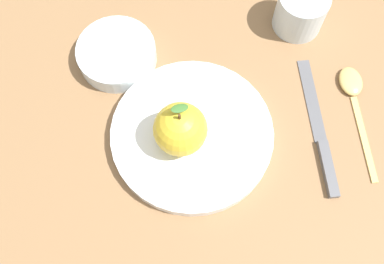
% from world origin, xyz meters
% --- Properties ---
extents(ground_plane, '(2.40, 2.40, 0.00)m').
position_xyz_m(ground_plane, '(0.00, 0.00, 0.00)').
color(ground_plane, olive).
extents(dinner_plate, '(0.23, 0.23, 0.02)m').
position_xyz_m(dinner_plate, '(-0.01, 0.04, 0.01)').
color(dinner_plate, white).
rests_on(dinner_plate, ground_plane).
extents(apple, '(0.07, 0.07, 0.08)m').
position_xyz_m(apple, '(-0.02, 0.05, 0.06)').
color(apple, gold).
rests_on(apple, dinner_plate).
extents(side_bowl, '(0.12, 0.12, 0.03)m').
position_xyz_m(side_bowl, '(0.11, 0.15, 0.02)').
color(side_bowl, silver).
rests_on(side_bowl, ground_plane).
extents(cup, '(0.08, 0.08, 0.06)m').
position_xyz_m(cup, '(0.19, -0.12, 0.04)').
color(cup, silver).
rests_on(cup, ground_plane).
extents(knife, '(0.22, 0.04, 0.01)m').
position_xyz_m(knife, '(-0.01, -0.14, 0.00)').
color(knife, '#59595E').
rests_on(knife, ground_plane).
extents(spoon, '(0.18, 0.04, 0.01)m').
position_xyz_m(spoon, '(0.06, -0.20, 0.01)').
color(spoon, '#D8B766').
rests_on(spoon, ground_plane).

